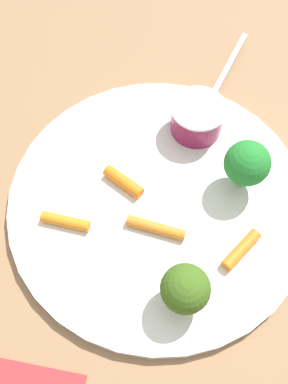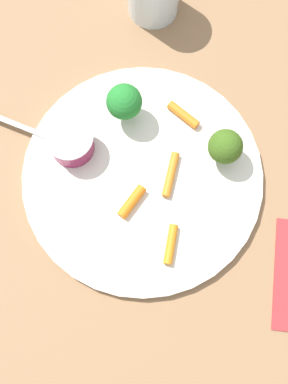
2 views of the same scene
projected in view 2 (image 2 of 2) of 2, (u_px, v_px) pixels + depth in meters
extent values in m
plane|color=olive|center=(143.00, 178.00, 0.64)|extent=(2.40, 2.40, 0.00)
cylinder|color=silver|center=(143.00, 177.00, 0.64)|extent=(0.31, 0.31, 0.01)
cylinder|color=maroon|center=(71.00, 143.00, 0.62)|extent=(0.06, 0.06, 0.03)
cylinder|color=silver|center=(69.00, 137.00, 0.61)|extent=(0.06, 0.06, 0.00)
cylinder|color=#86AB74|center=(125.00, 111.00, 0.64)|extent=(0.01, 0.01, 0.02)
sphere|color=#237A2C|center=(124.00, 102.00, 0.61)|extent=(0.05, 0.05, 0.05)
cylinder|color=#8AB16C|center=(222.00, 153.00, 0.63)|extent=(0.01, 0.01, 0.02)
sphere|color=#3B5E1A|center=(225.00, 147.00, 0.60)|extent=(0.04, 0.04, 0.04)
cylinder|color=orange|center=(171.00, 175.00, 0.62)|extent=(0.03, 0.06, 0.01)
cylinder|color=orange|center=(132.00, 202.00, 0.61)|extent=(0.01, 0.05, 0.01)
cylinder|color=orange|center=(180.00, 113.00, 0.65)|extent=(0.05, 0.02, 0.01)
cylinder|color=orange|center=(171.00, 244.00, 0.60)|extent=(0.03, 0.05, 0.01)
cube|color=#B7BAB7|center=(16.00, 124.00, 0.65)|extent=(0.16, 0.04, 0.00)
cube|color=#B7BAB7|center=(83.00, 147.00, 0.64)|extent=(0.03, 0.01, 0.00)
cube|color=#B7BAB7|center=(82.00, 149.00, 0.64)|extent=(0.03, 0.01, 0.00)
cube|color=#B7BAB7|center=(81.00, 152.00, 0.64)|extent=(0.03, 0.01, 0.00)
cube|color=#B7BAB7|center=(80.00, 154.00, 0.64)|extent=(0.03, 0.01, 0.00)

